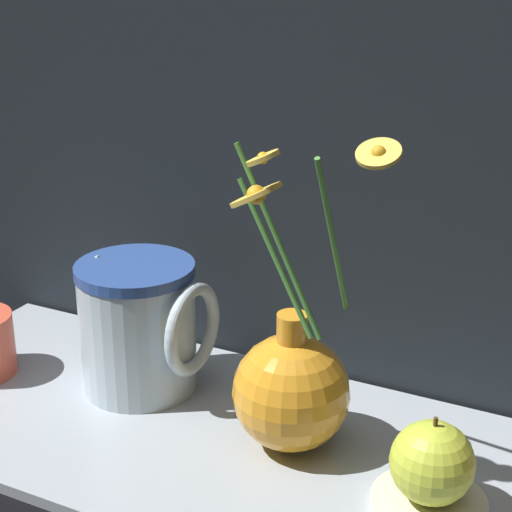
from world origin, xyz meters
TOP-DOWN VIEW (x-y plane):
  - ground_plane at (0.00, 0.00)m, footprint 6.00×6.00m
  - shelf at (0.00, 0.00)m, footprint 0.84×0.33m
  - vase_with_flowers at (0.04, 0.02)m, footprint 0.16×0.15m
  - ceramic_pitcher at (-0.15, 0.05)m, footprint 0.16×0.13m
  - saucer_plate at (0.20, -0.02)m, footprint 0.10×0.10m
  - orange_fruit at (0.20, -0.02)m, footprint 0.08×0.08m

SIDE VIEW (x-z plane):
  - ground_plane at x=0.00m, z-range 0.00..0.00m
  - shelf at x=0.00m, z-range 0.00..0.01m
  - saucer_plate at x=0.20m, z-range 0.01..0.02m
  - orange_fruit at x=0.20m, z-range 0.02..0.10m
  - vase_with_flowers at x=0.04m, z-range -0.08..0.24m
  - ceramic_pitcher at x=-0.15m, z-range 0.01..0.17m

